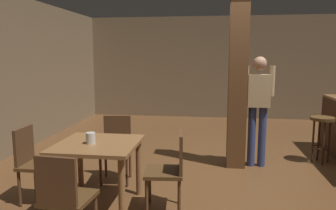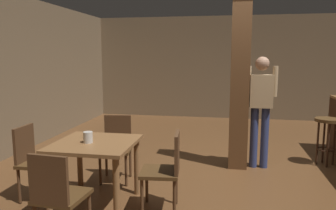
{
  "view_description": "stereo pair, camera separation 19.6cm",
  "coord_description": "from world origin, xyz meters",
  "px_view_note": "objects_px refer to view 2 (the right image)",
  "views": [
    {
      "loc": [
        -0.48,
        -4.76,
        1.74
      ],
      "look_at": [
        -1.09,
        -0.31,
        1.06
      ],
      "focal_mm": 35.0,
      "sensor_mm": 36.0,
      "label": 1
    },
    {
      "loc": [
        -0.28,
        -4.73,
        1.74
      ],
      "look_at": [
        -1.09,
        -0.31,
        1.06
      ],
      "focal_mm": 35.0,
      "sensor_mm": 36.0,
      "label": 2
    }
  ],
  "objects_px": {
    "napkin_cup": "(88,137)",
    "chair_east": "(167,167)",
    "dining_table": "(95,153)",
    "standing_person": "(261,104)",
    "chair_north": "(116,144)",
    "chair_south": "(57,194)",
    "bar_stool_near": "(327,130)",
    "chair_west": "(34,158)"
  },
  "relations": [
    {
      "from": "chair_west",
      "to": "bar_stool_near",
      "type": "bearing_deg",
      "value": 27.07
    },
    {
      "from": "dining_table",
      "to": "chair_east",
      "type": "xyz_separation_m",
      "value": [
        0.83,
        0.01,
        -0.12
      ]
    },
    {
      "from": "dining_table",
      "to": "chair_east",
      "type": "height_order",
      "value": "chair_east"
    },
    {
      "from": "dining_table",
      "to": "bar_stool_near",
      "type": "xyz_separation_m",
      "value": [
        3.03,
        2.0,
        -0.05
      ]
    },
    {
      "from": "chair_north",
      "to": "bar_stool_near",
      "type": "relative_size",
      "value": 1.17
    },
    {
      "from": "chair_north",
      "to": "chair_south",
      "type": "relative_size",
      "value": 1.0
    },
    {
      "from": "dining_table",
      "to": "napkin_cup",
      "type": "distance_m",
      "value": 0.21
    },
    {
      "from": "chair_north",
      "to": "chair_west",
      "type": "distance_m",
      "value": 1.1
    },
    {
      "from": "chair_west",
      "to": "napkin_cup",
      "type": "bearing_deg",
      "value": -6.15
    },
    {
      "from": "dining_table",
      "to": "napkin_cup",
      "type": "xyz_separation_m",
      "value": [
        -0.06,
        -0.04,
        0.2
      ]
    },
    {
      "from": "chair_west",
      "to": "napkin_cup",
      "type": "relative_size",
      "value": 7.05
    },
    {
      "from": "chair_south",
      "to": "bar_stool_near",
      "type": "xyz_separation_m",
      "value": [
        3.04,
        2.86,
        0.07
      ]
    },
    {
      "from": "chair_south",
      "to": "chair_east",
      "type": "bearing_deg",
      "value": 45.95
    },
    {
      "from": "chair_west",
      "to": "standing_person",
      "type": "distance_m",
      "value": 3.28
    },
    {
      "from": "bar_stool_near",
      "to": "dining_table",
      "type": "bearing_deg",
      "value": -146.6
    },
    {
      "from": "chair_west",
      "to": "chair_north",
      "type": "bearing_deg",
      "value": 45.27
    },
    {
      "from": "dining_table",
      "to": "chair_west",
      "type": "height_order",
      "value": "chair_west"
    },
    {
      "from": "chair_south",
      "to": "bar_stool_near",
      "type": "bearing_deg",
      "value": 43.25
    },
    {
      "from": "napkin_cup",
      "to": "chair_south",
      "type": "bearing_deg",
      "value": -86.03
    },
    {
      "from": "dining_table",
      "to": "chair_north",
      "type": "height_order",
      "value": "chair_north"
    },
    {
      "from": "chair_east",
      "to": "standing_person",
      "type": "distance_m",
      "value": 2.1
    },
    {
      "from": "dining_table",
      "to": "standing_person",
      "type": "relative_size",
      "value": 0.53
    },
    {
      "from": "dining_table",
      "to": "standing_person",
      "type": "xyz_separation_m",
      "value": [
        1.98,
        1.7,
        0.38
      ]
    },
    {
      "from": "chair_east",
      "to": "chair_west",
      "type": "relative_size",
      "value": 1.0
    },
    {
      "from": "chair_east",
      "to": "standing_person",
      "type": "bearing_deg",
      "value": 55.91
    },
    {
      "from": "chair_south",
      "to": "standing_person",
      "type": "height_order",
      "value": "standing_person"
    },
    {
      "from": "chair_north",
      "to": "chair_south",
      "type": "xyz_separation_m",
      "value": [
        0.03,
        -1.68,
        0.0
      ]
    },
    {
      "from": "chair_north",
      "to": "chair_west",
      "type": "bearing_deg",
      "value": -134.73
    },
    {
      "from": "dining_table",
      "to": "chair_north",
      "type": "xyz_separation_m",
      "value": [
        -0.03,
        0.82,
        -0.12
      ]
    },
    {
      "from": "chair_north",
      "to": "napkin_cup",
      "type": "distance_m",
      "value": 0.92
    },
    {
      "from": "chair_north",
      "to": "standing_person",
      "type": "bearing_deg",
      "value": 23.69
    },
    {
      "from": "napkin_cup",
      "to": "chair_east",
      "type": "bearing_deg",
      "value": 3.3
    },
    {
      "from": "chair_north",
      "to": "standing_person",
      "type": "distance_m",
      "value": 2.25
    },
    {
      "from": "chair_east",
      "to": "bar_stool_near",
      "type": "height_order",
      "value": "chair_east"
    },
    {
      "from": "chair_east",
      "to": "bar_stool_near",
      "type": "xyz_separation_m",
      "value": [
        2.2,
        1.99,
        0.07
      ]
    },
    {
      "from": "chair_south",
      "to": "standing_person",
      "type": "bearing_deg",
      "value": 52.22
    },
    {
      "from": "dining_table",
      "to": "chair_west",
      "type": "distance_m",
      "value": 0.82
    },
    {
      "from": "chair_west",
      "to": "napkin_cup",
      "type": "xyz_separation_m",
      "value": [
        0.75,
        -0.08,
        0.32
      ]
    },
    {
      "from": "chair_west",
      "to": "napkin_cup",
      "type": "height_order",
      "value": "chair_west"
    },
    {
      "from": "chair_west",
      "to": "bar_stool_near",
      "type": "height_order",
      "value": "chair_west"
    },
    {
      "from": "standing_person",
      "to": "napkin_cup",
      "type": "bearing_deg",
      "value": -139.46
    },
    {
      "from": "chair_east",
      "to": "standing_person",
      "type": "xyz_separation_m",
      "value": [
        1.15,
        1.69,
        0.5
      ]
    }
  ]
}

